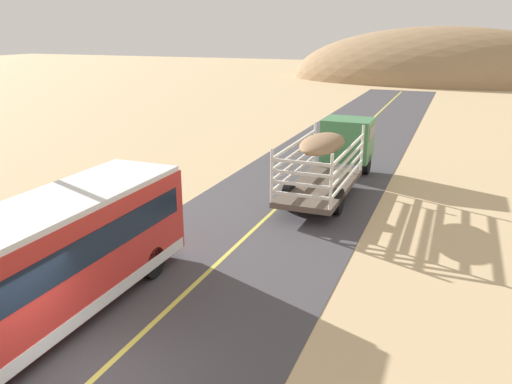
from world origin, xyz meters
name	(u,v)px	position (x,y,z in m)	size (l,w,h in m)	color
livestock_truck	(338,148)	(1.53, 17.20, 1.79)	(2.53, 9.70, 3.02)	#3F7F4C
bus	(42,263)	(-2.56, 1.68, 1.75)	(2.54, 10.00, 3.21)	red
distant_hill	(440,80)	(3.70, 75.92, 0.00)	(45.45, 25.40, 15.72)	#957553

